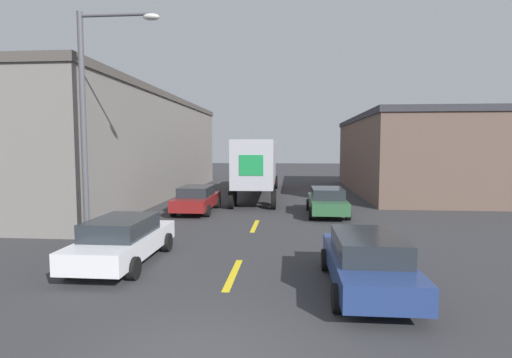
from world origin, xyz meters
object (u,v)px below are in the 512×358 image
at_px(parked_car_left_far, 197,199).
at_px(parked_car_right_near, 367,261).
at_px(parked_car_right_mid, 327,201).
at_px(water_tower, 103,92).
at_px(parked_car_left_near, 123,239).
at_px(semi_truck, 258,163).
at_px(street_lamp, 93,112).

bearing_deg(parked_car_left_far, parked_car_right_near, -58.27).
bearing_deg(parked_car_right_mid, water_tower, 128.17).
distance_m(parked_car_left_near, water_tower, 55.33).
distance_m(semi_truck, parked_car_right_mid, 9.17).
bearing_deg(street_lamp, parked_car_left_far, 77.47).
relative_size(parked_car_left_near, parked_car_right_mid, 1.00).
bearing_deg(parked_car_right_mid, street_lamp, -139.18).
bearing_deg(parked_car_left_far, street_lamp, -102.53).
bearing_deg(parked_car_left_near, semi_truck, 80.94).
bearing_deg(semi_truck, parked_car_left_near, -100.47).
height_order(parked_car_left_far, water_tower, water_tower).
relative_size(parked_car_right_near, parked_car_left_near, 1.00).
height_order(parked_car_right_mid, street_lamp, street_lamp).
distance_m(parked_car_left_near, parked_car_right_mid, 11.70).
distance_m(parked_car_right_mid, water_tower, 51.20).
xyz_separation_m(parked_car_left_near, parked_car_left_far, (0.00, 9.68, 0.00)).
relative_size(parked_car_right_near, parked_car_left_far, 1.00).
bearing_deg(parked_car_right_near, water_tower, 121.53).
relative_size(parked_car_right_near, street_lamp, 0.58).
xyz_separation_m(parked_car_right_near, street_lamp, (-8.77, 3.46, 4.01)).
relative_size(semi_truck, street_lamp, 1.79).
distance_m(semi_truck, parked_car_left_near, 17.62).
height_order(parked_car_left_near, street_lamp, street_lamp).
relative_size(parked_car_left_far, water_tower, 0.33).
relative_size(parked_car_left_near, parked_car_left_far, 1.00).
distance_m(semi_truck, parked_car_left_far, 8.29).
xyz_separation_m(semi_truck, parked_car_right_mid, (4.25, -7.96, -1.63)).
distance_m(water_tower, street_lamp, 52.30).
distance_m(semi_truck, parked_car_right_near, 19.54).
xyz_separation_m(parked_car_left_near, parked_car_right_mid, (7.02, 9.37, 0.00)).
bearing_deg(water_tower, parked_car_right_near, -58.47).
bearing_deg(parked_car_left_near, parked_car_right_mid, 53.16).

